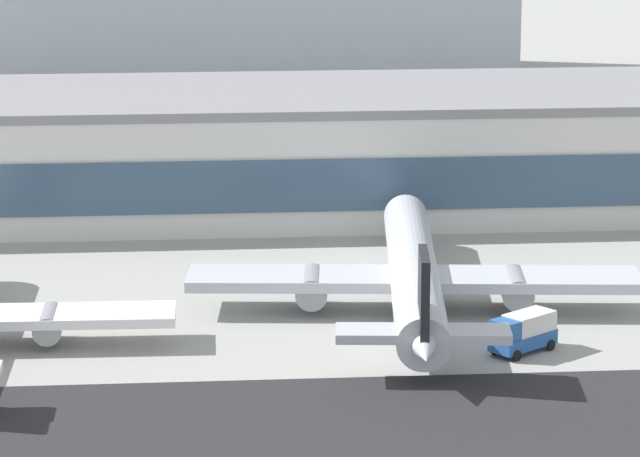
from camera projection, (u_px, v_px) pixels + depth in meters
name	position (u px, v px, depth m)	size (l,w,h in m)	color
terminal_building	(208.00, 150.00, 192.67)	(150.87, 27.90, 13.20)	silver
airliner_black_tail_gate_1	(414.00, 278.00, 153.87)	(40.60, 49.20, 10.28)	silver
service_box_truck_0	(523.00, 332.00, 143.55)	(6.22, 5.56, 3.25)	#23569E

